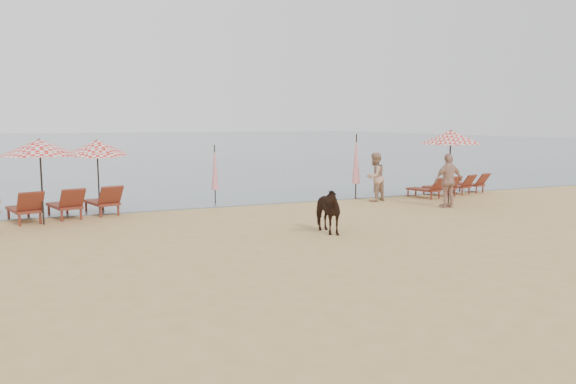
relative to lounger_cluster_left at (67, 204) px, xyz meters
The scene contains 12 objects.
ground 11.08m from the lounger_cluster_left, 60.68° to the right, with size 120.00×120.00×0.00m, color tan.
sea 70.55m from the lounger_cluster_left, 85.59° to the left, with size 160.00×140.00×0.06m, color #51606B.
lounger_cluster_left is the anchor object (origin of this frame).
lounger_cluster_right 14.58m from the lounger_cluster_left, ahead, with size 3.89×2.44×0.57m.
umbrella_open_left_a 2.06m from the lounger_cluster_left, 129.51° to the right, with size 2.20×2.20×2.50m.
umbrella_open_left_b 2.35m from the lounger_cluster_left, 50.12° to the left, with size 1.94×1.98×2.47m.
umbrella_open_right 13.24m from the lounger_cluster_left, ahead, with size 2.20×2.20×2.68m.
umbrella_closed_left 5.27m from the lounger_cluster_left, 13.34° to the left, with size 0.26×0.26×2.15m.
umbrella_closed_right 10.48m from the lounger_cluster_left, ahead, with size 0.31×0.31×2.51m.
cow 8.11m from the lounger_cluster_left, 39.02° to the right, with size 0.67×1.47×1.25m, color black.
beachgoer_right_a 10.79m from the lounger_cluster_left, ahead, with size 0.89×0.69×1.83m, color tan.
beachgoer_right_b 12.60m from the lounger_cluster_left, 12.85° to the right, with size 1.10×0.46×1.88m, color tan.
Camera 1 is at (-5.89, -8.72, 2.98)m, focal length 35.00 mm.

